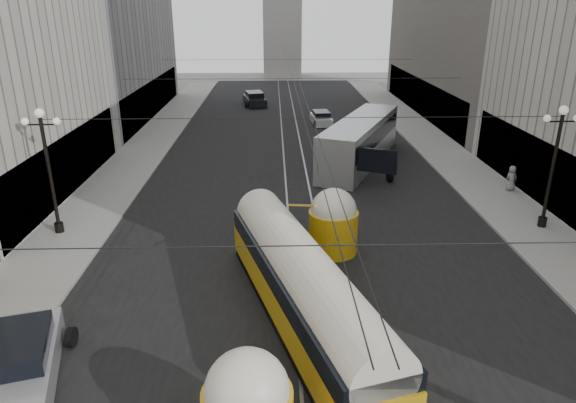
{
  "coord_description": "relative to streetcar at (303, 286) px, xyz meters",
  "views": [
    {
      "loc": [
        -1.51,
        -6.45,
        11.1
      ],
      "look_at": [
        -0.98,
        12.27,
        3.89
      ],
      "focal_mm": 32.0,
      "sensor_mm": 36.0,
      "label": 1
    }
  ],
  "objects": [
    {
      "name": "road",
      "position": [
        0.5,
        22.78,
        -1.58
      ],
      "size": [
        20.0,
        85.0,
        0.02
      ],
      "primitive_type": "cube",
      "color": "black",
      "rests_on": "ground"
    },
    {
      "name": "sidewalk_left",
      "position": [
        -11.5,
        26.28,
        -1.5
      ],
      "size": [
        4.0,
        72.0,
        0.15
      ],
      "primitive_type": "cube",
      "color": "gray",
      "rests_on": "ground"
    },
    {
      "name": "sidewalk_right",
      "position": [
        12.5,
        26.28,
        -1.5
      ],
      "size": [
        4.0,
        72.0,
        0.15
      ],
      "primitive_type": "cube",
      "color": "gray",
      "rests_on": "ground"
    },
    {
      "name": "rail_left",
      "position": [
        -0.25,
        22.78,
        -1.58
      ],
      "size": [
        0.12,
        85.0,
        0.04
      ],
      "primitive_type": "cube",
      "color": "gray",
      "rests_on": "ground"
    },
    {
      "name": "rail_right",
      "position": [
        1.25,
        22.78,
        -1.58
      ],
      "size": [
        0.12,
        85.0,
        0.04
      ],
      "primitive_type": "cube",
      "color": "gray",
      "rests_on": "ground"
    },
    {
      "name": "lamppost_left_mid",
      "position": [
        -12.1,
        8.28,
        2.17
      ],
      "size": [
        1.86,
        0.44,
        6.37
      ],
      "color": "black",
      "rests_on": "sidewalk_left"
    },
    {
      "name": "lamppost_right_mid",
      "position": [
        13.1,
        8.28,
        2.17
      ],
      "size": [
        1.86,
        0.44,
        6.37
      ],
      "color": "black",
      "rests_on": "sidewalk_right"
    },
    {
      "name": "catenary",
      "position": [
        0.62,
        21.77,
        4.31
      ],
      "size": [
        25.0,
        72.0,
        0.23
      ],
      "color": "black",
      "rests_on": "ground"
    },
    {
      "name": "streetcar",
      "position": [
        0.0,
        0.0,
        0.0
      ],
      "size": [
        5.83,
        14.3,
        3.23
      ],
      "color": "#C89711",
      "rests_on": "ground"
    },
    {
      "name": "city_bus",
      "position": [
        5.37,
        20.57,
        0.23
      ],
      "size": [
        7.78,
        13.47,
        3.3
      ],
      "color": "#B1B3B7",
      "rests_on": "ground"
    },
    {
      "name": "sedan_silver",
      "position": [
        -9.0,
        -2.8,
        -0.86
      ],
      "size": [
        3.33,
        5.34,
        1.57
      ],
      "color": "#99989D",
      "rests_on": "ground"
    },
    {
      "name": "sedan_white_far",
      "position": [
        3.7,
        34.05,
        -1.0
      ],
      "size": [
        2.02,
        4.2,
        1.29
      ],
      "color": "white",
      "rests_on": "ground"
    },
    {
      "name": "sedan_dark_far",
      "position": [
        -3.22,
        44.42,
        -0.86
      ],
      "size": [
        3.03,
        5.33,
        1.58
      ],
      "color": "black",
      "rests_on": "ground"
    },
    {
      "name": "pedestrian_sidewalk_right",
      "position": [
        13.83,
        13.85,
        -0.63
      ],
      "size": [
        0.86,
        0.62,
        1.6
      ],
      "primitive_type": "imported",
      "rotation": [
        0.0,
        0.0,
        3.34
      ],
      "color": "gray",
      "rests_on": "sidewalk_right"
    }
  ]
}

